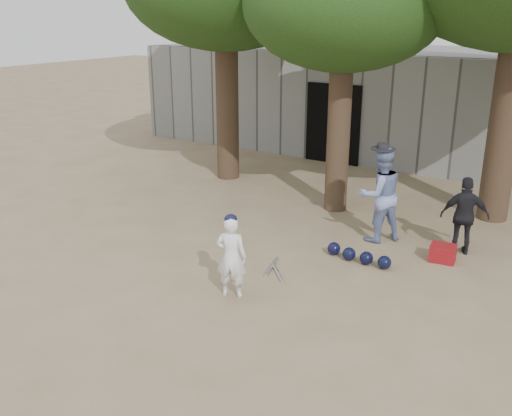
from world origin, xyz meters
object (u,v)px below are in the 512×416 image
Objects in this scene: boy_player at (231,257)px; red_bag at (443,253)px; spectator_dark at (465,216)px; spectator_blue at (380,195)px.

boy_player is 3.02× the size of red_bag.
spectator_dark is 3.32× the size of red_bag.
spectator_dark is at bearing -145.06° from boy_player.
boy_player is 0.91× the size of spectator_dark.
boy_player is 0.71× the size of spectator_blue.
red_bag is (1.32, -0.33, -0.74)m from spectator_blue.
boy_player is 3.46m from spectator_blue.
spectator_blue reaches higher than boy_player.
spectator_blue is 1.27× the size of spectator_dark.
spectator_dark is (1.49, 0.21, -0.19)m from spectator_blue.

